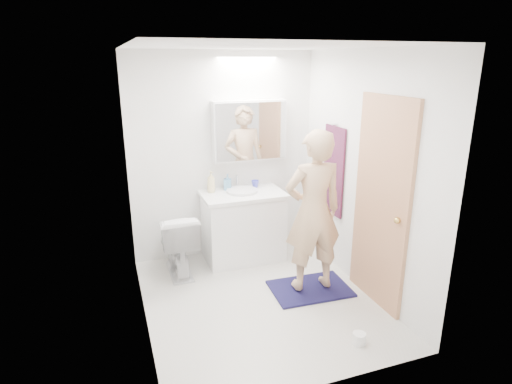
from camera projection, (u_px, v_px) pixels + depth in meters
name	position (u px, v px, depth m)	size (l,w,h in m)	color
floor	(260.00, 300.00, 4.26)	(2.50, 2.50, 0.00)	silver
ceiling	(260.00, 46.00, 3.55)	(2.50, 2.50, 0.00)	white
wall_back	(223.00, 156.00, 5.03)	(2.50, 2.50, 0.00)	white
wall_front	(326.00, 235.00, 2.78)	(2.50, 2.50, 0.00)	white
wall_left	(136.00, 197.00, 3.55)	(2.50, 2.50, 0.00)	white
wall_right	(363.00, 174.00, 4.26)	(2.50, 2.50, 0.00)	white
vanity_cabinet	(243.00, 227.00, 5.06)	(0.90, 0.55, 0.78)	white
countertop	(243.00, 194.00, 4.94)	(0.95, 0.58, 0.04)	white
sink_basin	(242.00, 191.00, 4.95)	(0.36, 0.36, 0.03)	silver
faucet	(237.00, 181.00, 5.10)	(0.02, 0.02, 0.16)	silver
medicine_cabinet	(249.00, 131.00, 4.97)	(0.88, 0.14, 0.70)	white
mirror_panel	(252.00, 132.00, 4.90)	(0.84, 0.01, 0.66)	silver
toilet	(178.00, 243.00, 4.71)	(0.40, 0.71, 0.72)	white
bath_rug	(310.00, 289.00, 4.45)	(0.80, 0.55, 0.02)	#13133B
person	(313.00, 212.00, 4.19)	(0.60, 0.39, 1.63)	tan
door	(381.00, 204.00, 4.00)	(0.04, 0.80, 2.00)	tan
door_knob	(397.00, 220.00, 3.73)	(0.06, 0.06, 0.06)	gold
towel	(333.00, 171.00, 4.77)	(0.02, 0.42, 1.00)	#121D3A
towel_hook	(335.00, 125.00, 4.61)	(0.02, 0.02, 0.07)	silver
soap_bottle_a	(211.00, 182.00, 4.92)	(0.10, 0.10, 0.25)	beige
soap_bottle_b	(228.00, 182.00, 5.02)	(0.08, 0.09, 0.19)	#5994C0
toothbrush_cup	(255.00, 184.00, 5.13)	(0.09, 0.09, 0.09)	#454AD1
toilet_paper_roll	(359.00, 339.00, 3.59)	(0.11, 0.11, 0.10)	white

